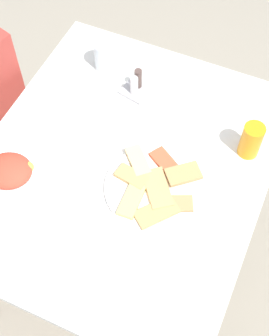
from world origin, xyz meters
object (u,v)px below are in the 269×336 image
dining_table (123,177)px  salad_plate_greens (9,172)px  soda_can (251,140)px  pide_platter (153,186)px  paper_napkin (44,120)px  spoon (39,117)px  condiment_caddy (136,86)px  drinking_glass (104,56)px  fork (48,121)px

dining_table → salad_plate_greens: (-0.18, 0.30, 0.10)m
dining_table → soda_can: bearing=-59.5°
pide_platter → dining_table: bearing=69.7°
salad_plate_greens → paper_napkin: (0.23, 0.02, -0.02)m
salad_plate_greens → paper_napkin: bearing=4.1°
salad_plate_greens → spoon: size_ratio=1.39×
paper_napkin → pide_platter: bearing=-102.3°
soda_can → condiment_caddy: size_ratio=1.15×
pide_platter → paper_napkin: pide_platter is taller
condiment_caddy → soda_can: bearing=-101.5°
pide_platter → drinking_glass: bearing=42.0°
soda_can → fork: soda_can is taller
paper_napkin → fork: bearing=-90.0°
condiment_caddy → drinking_glass: bearing=68.3°
dining_table → condiment_caddy: condiment_caddy is taller
paper_napkin → fork: size_ratio=0.76×
fork → paper_napkin: bearing=101.5°
fork → spoon: bearing=101.5°
drinking_glass → pide_platter: bearing=-138.0°
pide_platter → fork: size_ratio=1.77×
spoon → salad_plate_greens: bearing=-159.5°
dining_table → fork: 0.31m
fork → spoon: (0.00, 0.04, 0.00)m
soda_can → paper_napkin: size_ratio=0.97×
condiment_caddy → pide_platter: bearing=-148.6°
dining_table → salad_plate_greens: 0.36m
pide_platter → spoon: bearing=78.2°
salad_plate_greens → soda_can: 0.75m
salad_plate_greens → drinking_glass: 0.53m
drinking_glass → paper_napkin: drinking_glass is taller
drinking_glass → fork: bearing=168.2°
pide_platter → paper_napkin: (0.09, 0.43, -0.01)m
dining_table → spoon: (0.05, 0.33, 0.09)m
soda_can → fork: (-0.15, 0.64, -0.06)m
pide_platter → drinking_glass: size_ratio=2.66×
condiment_caddy → salad_plate_greens: bearing=155.6°
fork → spoon: same height
salad_plate_greens → condiment_caddy: size_ratio=2.21×
dining_table → paper_napkin: 0.33m
pide_platter → spoon: 0.46m
soda_can → spoon: (-0.15, 0.67, -0.06)m
soda_can → spoon: size_ratio=0.72×
salad_plate_greens → fork: salad_plate_greens is taller
paper_napkin → spoon: 0.02m
paper_napkin → spoon: size_ratio=0.74×
salad_plate_greens → soda_can: (0.38, -0.64, 0.04)m
condiment_caddy → fork: bearing=138.4°
pide_platter → salad_plate_greens: bearing=108.1°
drinking_glass → fork: 0.31m
drinking_glass → condiment_caddy: 0.16m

